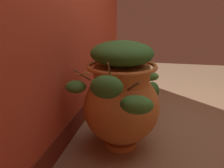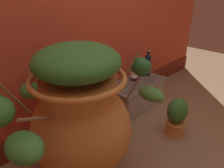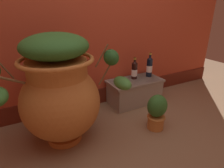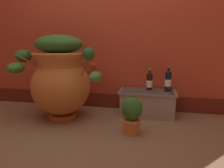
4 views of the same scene
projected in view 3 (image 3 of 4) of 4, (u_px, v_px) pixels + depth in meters
The scene contains 6 objects.
ground_plane at pixel (136, 162), 1.55m from camera, with size 7.00×7.00×0.00m, color #896B4C.
terracotta_urn at pixel (59, 91), 1.64m from camera, with size 1.15×0.82×1.01m.
stone_ledge at pixel (135, 90), 2.48m from camera, with size 0.70×0.36×0.32m.
wine_bottle_left at pixel (149, 66), 2.51m from camera, with size 0.08×0.08×0.32m.
wine_bottle_middle at pixel (134, 70), 2.43m from camera, with size 0.08×0.08×0.28m.
potted_shrub at pixel (157, 111), 1.92m from camera, with size 0.21×0.19×0.38m.
Camera 3 is at (-0.73, -0.96, 1.18)m, focal length 30.18 mm.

